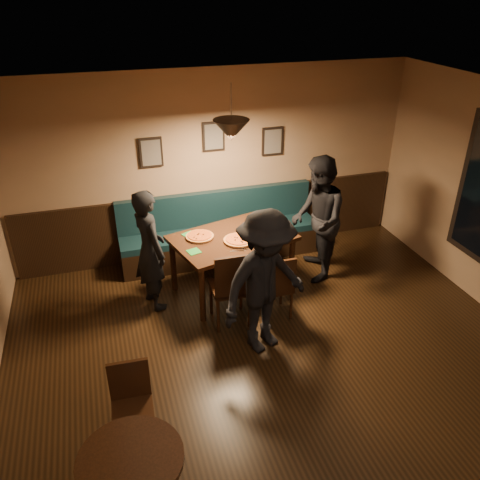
% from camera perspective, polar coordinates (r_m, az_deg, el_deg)
% --- Properties ---
extents(floor, '(7.00, 7.00, 0.00)m').
position_cam_1_polar(floor, '(5.23, 7.47, -19.21)').
color(floor, black).
rests_on(floor, ground).
extents(ceiling, '(7.00, 7.00, 0.00)m').
position_cam_1_polar(ceiling, '(3.71, 10.20, 11.56)').
color(ceiling, silver).
rests_on(ceiling, ground).
extents(wall_back, '(6.00, 0.00, 6.00)m').
position_cam_1_polar(wall_back, '(7.28, -3.09, 8.65)').
color(wall_back, '#8C704F').
rests_on(wall_back, ground).
extents(wainscot, '(5.88, 0.06, 1.00)m').
position_cam_1_polar(wainscot, '(7.60, -2.86, 2.18)').
color(wainscot, black).
rests_on(wainscot, ground).
extents(booth_bench, '(3.00, 0.60, 1.00)m').
position_cam_1_polar(booth_bench, '(7.37, -2.33, 1.29)').
color(booth_bench, '#0F232D').
rests_on(booth_bench, ground).
extents(picture_left, '(0.32, 0.04, 0.42)m').
position_cam_1_polar(picture_left, '(7.00, -10.35, 10.03)').
color(picture_left, black).
rests_on(picture_left, wall_back).
extents(picture_center, '(0.32, 0.04, 0.42)m').
position_cam_1_polar(picture_center, '(7.11, -3.12, 11.99)').
color(picture_center, black).
rests_on(picture_center, wall_back).
extents(picture_right, '(0.32, 0.04, 0.42)m').
position_cam_1_polar(picture_right, '(7.41, 3.80, 11.44)').
color(picture_right, black).
rests_on(picture_right, wall_back).
extents(pendant_lamp, '(0.44, 0.44, 0.25)m').
position_cam_1_polar(pendant_lamp, '(5.92, -1.02, 12.71)').
color(pendant_lamp, black).
rests_on(pendant_lamp, ceiling).
extents(dining_table, '(1.75, 1.36, 0.83)m').
position_cam_1_polar(dining_table, '(6.66, -0.89, -2.70)').
color(dining_table, black).
rests_on(dining_table, floor).
extents(chair_near_left, '(0.47, 0.47, 1.04)m').
position_cam_1_polar(chair_near_left, '(6.00, -1.21, -5.30)').
color(chair_near_left, black).
rests_on(chair_near_left, floor).
extents(chair_near_right, '(0.40, 0.40, 0.90)m').
position_cam_1_polar(chair_near_right, '(6.16, 4.03, -5.21)').
color(chair_near_right, '#321D0D').
rests_on(chair_near_right, floor).
extents(diner_left, '(0.54, 0.68, 1.62)m').
position_cam_1_polar(diner_left, '(6.26, -10.48, -1.16)').
color(diner_left, black).
rests_on(diner_left, floor).
extents(diner_right, '(0.90, 1.03, 1.79)m').
position_cam_1_polar(diner_right, '(6.82, 9.04, 2.36)').
color(diner_right, black).
rests_on(diner_right, floor).
extents(diner_front, '(1.28, 1.01, 1.74)m').
position_cam_1_polar(diner_front, '(5.41, 2.95, -5.05)').
color(diner_front, black).
rests_on(diner_front, floor).
extents(pizza_a, '(0.43, 0.43, 0.04)m').
position_cam_1_polar(pizza_a, '(6.43, -4.73, 0.43)').
color(pizza_a, orange).
rests_on(pizza_a, dining_table).
extents(pizza_b, '(0.45, 0.45, 0.04)m').
position_cam_1_polar(pizza_b, '(6.31, -0.16, -0.01)').
color(pizza_b, orange).
rests_on(pizza_b, dining_table).
extents(pizza_c, '(0.36, 0.36, 0.04)m').
position_cam_1_polar(pizza_c, '(6.67, 2.38, 1.60)').
color(pizza_c, gold).
rests_on(pizza_c, dining_table).
extents(soda_glass, '(0.08, 0.08, 0.13)m').
position_cam_1_polar(soda_glass, '(6.33, 5.17, 0.44)').
color(soda_glass, black).
rests_on(soda_glass, dining_table).
extents(tabasco_bottle, '(0.03, 0.03, 0.13)m').
position_cam_1_polar(tabasco_bottle, '(6.48, 3.47, 1.14)').
color(tabasco_bottle, '#9D050D').
rests_on(tabasco_bottle, dining_table).
extents(napkin_a, '(0.22, 0.22, 0.01)m').
position_cam_1_polar(napkin_a, '(6.52, -5.91, 0.64)').
color(napkin_a, '#1E722F').
rests_on(napkin_a, dining_table).
extents(napkin_b, '(0.19, 0.19, 0.01)m').
position_cam_1_polar(napkin_b, '(6.11, -5.41, -1.35)').
color(napkin_b, '#1E7326').
rests_on(napkin_b, dining_table).
extents(cutlery_set, '(0.17, 0.06, 0.00)m').
position_cam_1_polar(cutlery_set, '(6.12, 0.27, -1.20)').
color(cutlery_set, silver).
rests_on(cutlery_set, dining_table).
extents(cafe_chair_far, '(0.39, 0.39, 0.84)m').
position_cam_1_polar(cafe_chair_far, '(4.74, -12.44, -18.79)').
color(cafe_chair_far, '#33140E').
rests_on(cafe_chair_far, floor).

